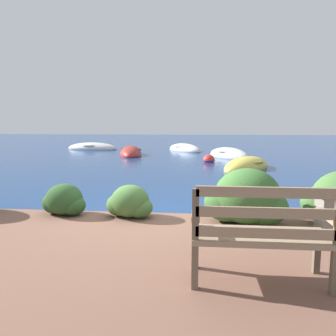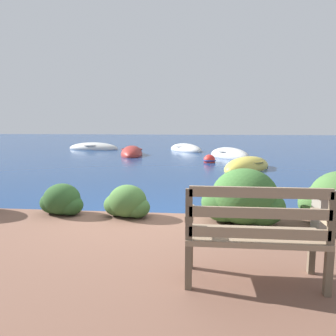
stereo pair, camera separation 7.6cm
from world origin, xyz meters
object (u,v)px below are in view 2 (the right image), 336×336
object	(u,v)px
park_bench	(255,232)
rowboat_outer	(186,150)
rowboat_nearest	(247,167)
rowboat_distant	(94,148)
rowboat_far	(132,154)
rowboat_mid	(230,156)
mooring_buoy	(209,160)

from	to	relation	value
park_bench	rowboat_outer	distance (m)	16.64
rowboat_nearest	rowboat_distant	size ratio (longest dim) A/B	0.86
rowboat_far	park_bench	bearing A→B (deg)	-173.15
rowboat_mid	rowboat_far	size ratio (longest dim) A/B	0.89
park_bench	mooring_buoy	world-z (taller)	park_bench
park_bench	rowboat_far	size ratio (longest dim) A/B	0.39
mooring_buoy	rowboat_nearest	bearing A→B (deg)	-55.57
rowboat_mid	mooring_buoy	xyz separation A→B (m)	(-1.02, -2.09, 0.02)
rowboat_distant	rowboat_outer	bearing A→B (deg)	2.79
rowboat_mid	rowboat_distant	size ratio (longest dim) A/B	0.85
rowboat_mid	rowboat_outer	distance (m)	4.21
rowboat_far	mooring_buoy	bearing A→B (deg)	-134.52
rowboat_far	rowboat_outer	distance (m)	3.92
mooring_buoy	park_bench	bearing A→B (deg)	-89.32
rowboat_mid	rowboat_outer	bearing A→B (deg)	179.89
rowboat_mid	rowboat_far	distance (m)	4.97
rowboat_nearest	rowboat_far	size ratio (longest dim) A/B	0.89
rowboat_mid	rowboat_nearest	bearing A→B (deg)	-28.89
rowboat_mid	mooring_buoy	bearing A→B (deg)	-58.94
rowboat_mid	rowboat_outer	world-z (taller)	rowboat_mid
rowboat_nearest	mooring_buoy	bearing A→B (deg)	-111.84
rowboat_far	rowboat_distant	xyz separation A→B (m)	(-3.12, 3.27, -0.00)
park_bench	rowboat_mid	bearing A→B (deg)	84.49
rowboat_nearest	rowboat_distant	bearing A→B (deg)	-99.73
rowboat_nearest	rowboat_mid	size ratio (longest dim) A/B	1.00
park_bench	rowboat_outer	world-z (taller)	park_bench
rowboat_far	mooring_buoy	world-z (taller)	rowboat_far
rowboat_nearest	rowboat_far	distance (m)	6.98
rowboat_nearest	rowboat_mid	xyz separation A→B (m)	(-0.29, 3.99, 0.00)
rowboat_outer	rowboat_distant	world-z (taller)	rowboat_distant
rowboat_nearest	rowboat_far	xyz separation A→B (m)	(-5.22, 4.63, 0.00)
rowboat_mid	rowboat_far	bearing A→B (deg)	-130.40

